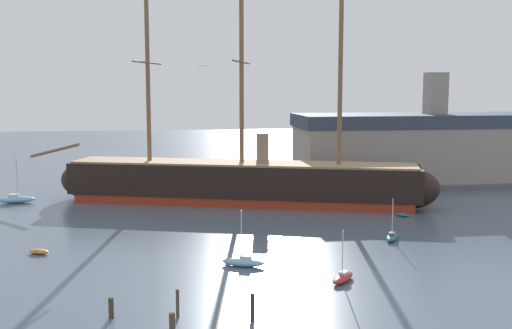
{
  "coord_description": "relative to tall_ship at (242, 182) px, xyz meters",
  "views": [
    {
      "loc": [
        -7.51,
        -37.04,
        16.62
      ],
      "look_at": [
        2.82,
        32.96,
        7.61
      ],
      "focal_mm": 43.3,
      "sensor_mm": 36.0,
      "label": 1
    }
  ],
  "objects": [
    {
      "name": "sailboat_near_centre",
      "position": [
        -3.66,
        -30.77,
        -2.68
      ],
      "size": [
        4.23,
        2.69,
        5.31
      ],
      "color": "#7FB2D6",
      "rests_on": "ground"
    },
    {
      "name": "mooring_piling_right_pair",
      "position": [
        -4.74,
        -44.15,
        -2.12
      ],
      "size": [
        0.35,
        0.35,
        2.02
      ],
      "primitive_type": "cylinder",
      "color": "#382B1E",
      "rests_on": "ground"
    },
    {
      "name": "tall_ship",
      "position": [
        0.0,
        0.0,
        0.0
      ],
      "size": [
        57.72,
        23.23,
        28.67
      ],
      "color": "maroon",
      "rests_on": "ground"
    },
    {
      "name": "seagull_in_flight",
      "position": [
        -6.82,
        -27.03,
        15.41
      ],
      "size": [
        1.25,
        0.41,
        0.14
      ],
      "color": "silver"
    },
    {
      "name": "dinghy_alongside_stern",
      "position": [
        19.3,
        -11.82,
        -2.9
      ],
      "size": [
        1.84,
        2.01,
        0.45
      ],
      "color": "#236670",
      "rests_on": "ground"
    },
    {
      "name": "motorboat_distant_centre",
      "position": [
        0.97,
        13.95,
        -2.59
      ],
      "size": [
        3.55,
        3.65,
        1.51
      ],
      "color": "#7FB2D6",
      "rests_on": "ground"
    },
    {
      "name": "mooring_piling_left_pair",
      "position": [
        -9.99,
        -42.73,
        -2.07
      ],
      "size": [
        0.25,
        0.25,
        2.1
      ],
      "primitive_type": "cylinder",
      "color": "#4C3D2D",
      "rests_on": "ground"
    },
    {
      "name": "sailboat_foreground_right",
      "position": [
        4.18,
        -36.46,
        -2.74
      ],
      "size": [
        3.01,
        3.33,
        4.51
      ],
      "color": "#B22D28",
      "rests_on": "ground"
    },
    {
      "name": "sailboat_far_right",
      "position": [
        27.72,
        2.24,
        -2.69
      ],
      "size": [
        4.12,
        1.78,
        5.18
      ],
      "color": "#236670",
      "rests_on": "ground"
    },
    {
      "name": "sailboat_far_left",
      "position": [
        -31.97,
        4.98,
        -2.56
      ],
      "size": [
        5.25,
        1.76,
        6.76
      ],
      "color": "#7FB2D6",
      "rests_on": "ground"
    },
    {
      "name": "dinghy_mid_left",
      "position": [
        -23.34,
        -23.56,
        -2.87
      ],
      "size": [
        2.34,
        1.7,
        0.51
      ],
      "color": "orange",
      "rests_on": "ground"
    },
    {
      "name": "mooring_piling_nearest",
      "position": [
        -10.42,
        -45.18,
        -2.47
      ],
      "size": [
        0.42,
        0.42,
        1.3
      ],
      "primitive_type": "cylinder",
      "color": "#4C3D2D",
      "rests_on": "ground"
    },
    {
      "name": "sailboat_mid_right",
      "position": [
        13.51,
        -23.33,
        -2.74
      ],
      "size": [
        2.6,
        3.57,
        4.55
      ],
      "color": "#236670",
      "rests_on": "ground"
    },
    {
      "name": "dockside_warehouse_right",
      "position": [
        33.49,
        13.74,
        2.85
      ],
      "size": [
        48.15,
        16.52,
        18.9
      ],
      "color": "#565659",
      "rests_on": "ground"
    },
    {
      "name": "mooring_piling_midwater",
      "position": [
        -14.74,
        -42.1,
        -2.37
      ],
      "size": [
        0.38,
        0.38,
        1.51
      ],
      "primitive_type": "cylinder",
      "color": "#423323",
      "rests_on": "ground"
    }
  ]
}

